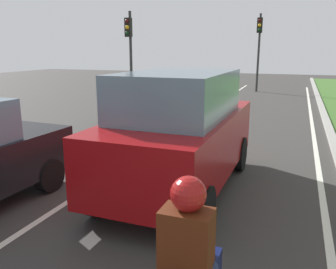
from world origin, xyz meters
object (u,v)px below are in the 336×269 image
at_px(rider_person, 188,243).
at_px(car_suv_ahead, 180,131).
at_px(traffic_light_overhead_left, 129,42).
at_px(traffic_light_far_median, 259,40).
at_px(car_hatchback_far, 144,99).

bearing_deg(rider_person, car_suv_ahead, 109.63).
height_order(rider_person, traffic_light_overhead_left, traffic_light_overhead_left).
bearing_deg(traffic_light_overhead_left, traffic_light_far_median, 51.95).
xyz_separation_m(car_hatchback_far, traffic_light_overhead_left, (-2.70, 4.32, 2.12)).
xyz_separation_m(car_hatchback_far, traffic_light_far_median, (2.82, 11.38, 2.38)).
distance_m(traffic_light_overhead_left, traffic_light_far_median, 8.96).
bearing_deg(rider_person, traffic_light_far_median, 95.32).
bearing_deg(traffic_light_overhead_left, car_suv_ahead, -59.04).
relative_size(car_hatchback_far, traffic_light_overhead_left, 0.83).
relative_size(traffic_light_overhead_left, traffic_light_far_median, 0.93).
distance_m(car_suv_ahead, traffic_light_overhead_left, 11.92).
relative_size(car_hatchback_far, traffic_light_far_median, 0.77).
height_order(car_suv_ahead, traffic_light_overhead_left, traffic_light_overhead_left).
bearing_deg(traffic_light_far_median, car_suv_ahead, -88.20).
bearing_deg(car_hatchback_far, rider_person, -62.31).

